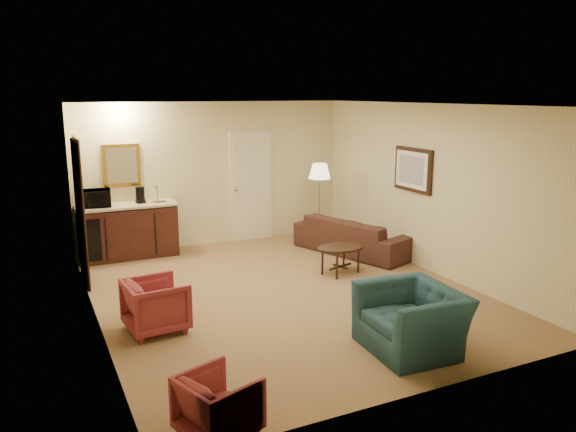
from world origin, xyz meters
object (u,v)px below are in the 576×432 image
at_px(rose_chair_near, 156,303).
at_px(waste_bin, 168,245).
at_px(wetbar_cabinet, 128,231).
at_px(coffee_table, 340,260).
at_px(floor_lamp, 319,204).
at_px(sofa, 354,230).
at_px(microwave, 94,196).
at_px(coffee_maker, 140,195).
at_px(rose_chair_far, 218,402).
at_px(teal_armchair, 412,309).

xyz_separation_m(rose_chair_near, waste_bin, (0.90, 3.16, -0.19)).
xyz_separation_m(wetbar_cabinet, coffee_table, (2.80, -2.32, -0.24)).
distance_m(floor_lamp, waste_bin, 2.82).
distance_m(rose_chair_near, waste_bin, 3.29).
xyz_separation_m(sofa, coffee_table, (-0.80, -0.90, -0.20)).
bearing_deg(wetbar_cabinet, microwave, 177.99).
xyz_separation_m(sofa, coffee_maker, (-3.36, 1.45, 0.64)).
bearing_deg(floor_lamp, coffee_maker, 168.37).
bearing_deg(floor_lamp, coffee_table, -107.78).
distance_m(rose_chair_far, coffee_table, 4.42).
relative_size(rose_chair_near, waste_bin, 2.19).
relative_size(coffee_table, microwave, 1.49).
height_order(rose_chair_near, coffee_table, rose_chair_near).
relative_size(wetbar_cabinet, floor_lamp, 1.09).
xyz_separation_m(wetbar_cabinet, microwave, (-0.50, 0.02, 0.63)).
bearing_deg(microwave, coffee_table, -28.51).
relative_size(teal_armchair, rose_chair_near, 1.55).
bearing_deg(wetbar_cabinet, waste_bin, -6.15).
bearing_deg(sofa, waste_bin, 45.88).
bearing_deg(waste_bin, coffee_table, -46.33).
xyz_separation_m(teal_armchair, waste_bin, (-1.50, 4.85, -0.31)).
xyz_separation_m(rose_chair_far, waste_bin, (0.90, 5.45, -0.13)).
height_order(teal_armchair, rose_chair_near, teal_armchair).
bearing_deg(waste_bin, coffee_maker, 167.00).
distance_m(coffee_table, waste_bin, 3.12).
relative_size(rose_chair_near, coffee_maker, 2.45).
relative_size(coffee_table, floor_lamp, 0.50).
distance_m(wetbar_cabinet, teal_armchair, 5.37).
distance_m(wetbar_cabinet, floor_lamp, 3.42).
xyz_separation_m(sofa, teal_armchair, (-1.45, -3.50, 0.05)).
height_order(wetbar_cabinet, coffee_table, wetbar_cabinet).
height_order(microwave, coffee_maker, microwave).
bearing_deg(teal_armchair, wetbar_cabinet, -153.19).
height_order(sofa, coffee_table, sofa).
bearing_deg(microwave, rose_chair_near, -78.75).
distance_m(wetbar_cabinet, rose_chair_far, 5.53).
bearing_deg(coffee_maker, coffee_table, -38.54).
height_order(wetbar_cabinet, waste_bin, wetbar_cabinet).
xyz_separation_m(coffee_table, floor_lamp, (0.55, 1.71, 0.53)).
relative_size(sofa, floor_lamp, 1.42).
relative_size(rose_chair_far, microwave, 1.15).
bearing_deg(microwave, rose_chair_far, -80.58).
relative_size(rose_chair_far, coffee_table, 0.77).
distance_m(teal_armchair, coffee_maker, 5.33).
relative_size(microwave, coffee_maker, 1.81).
bearing_deg(floor_lamp, rose_chair_far, -126.28).
height_order(sofa, teal_armchair, teal_armchair).
bearing_deg(floor_lamp, microwave, 170.66).
distance_m(wetbar_cabinet, coffee_maker, 0.65).
xyz_separation_m(wetbar_cabinet, sofa, (3.60, -1.42, -0.04)).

